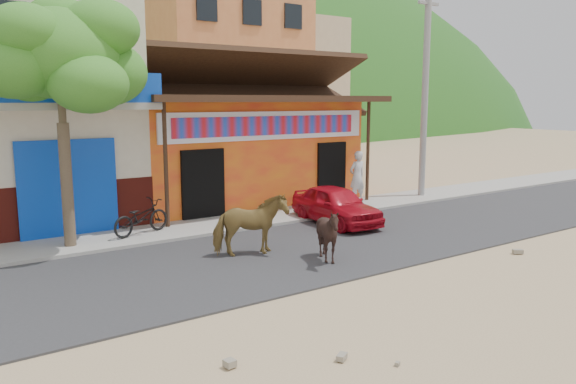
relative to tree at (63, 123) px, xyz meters
name	(u,v)px	position (x,y,z in m)	size (l,w,h in m)	color
ground	(371,277)	(4.60, -5.80, -3.12)	(120.00, 120.00, 0.00)	#9E825B
road	(300,250)	(4.60, -3.30, -3.10)	(60.00, 5.00, 0.04)	#28282B
sidewalk	(231,223)	(4.60, 0.20, -3.06)	(60.00, 2.00, 0.12)	gray
dance_club	(225,151)	(6.60, 4.20, -1.32)	(8.00, 6.00, 3.60)	orange
apartment_front	(215,63)	(13.60, 18.20, 2.88)	(9.00, 9.00, 12.00)	#CC723F
apartment_rear	(280,84)	(22.60, 24.20, 1.88)	(8.00, 8.00, 10.00)	tan
tree	(63,123)	(0.00, 0.00, 0.00)	(3.00, 3.00, 6.00)	#2D721E
utility_pole	(425,87)	(12.80, 0.20, 1.00)	(0.24, 0.24, 8.00)	gray
cow_tan	(250,225)	(3.32, -3.06, -2.36)	(0.78, 1.71, 1.45)	olive
cow_dark	(328,235)	(4.50, -4.50, -2.46)	(1.01, 1.13, 1.25)	black
red_car	(336,205)	(7.18, -1.54, -2.51)	(1.34, 3.33, 1.14)	#B30C1B
scooter	(141,217)	(1.86, 0.14, -2.54)	(0.61, 1.75, 0.92)	black
pedestrian	(357,177)	(9.79, 0.46, -2.10)	(0.66, 0.43, 1.80)	silver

